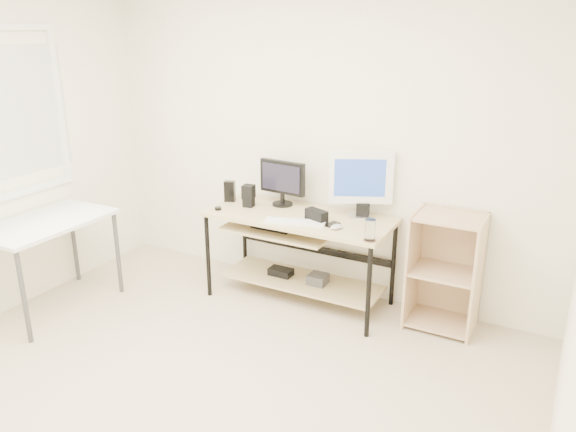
# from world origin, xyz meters

# --- Properties ---
(room) EXTENTS (4.01, 4.01, 2.62)m
(room) POSITION_xyz_m (-0.14, 0.04, 1.32)
(room) COLOR beige
(room) RESTS_ON ground
(desk) EXTENTS (1.50, 0.65, 0.75)m
(desk) POSITION_xyz_m (-0.03, 1.66, 0.54)
(desk) COLOR tan
(desk) RESTS_ON ground
(side_table) EXTENTS (0.60, 1.00, 0.75)m
(side_table) POSITION_xyz_m (-1.68, 0.60, 0.67)
(side_table) COLOR white
(side_table) RESTS_ON ground
(shelf_unit) EXTENTS (0.50, 0.40, 0.90)m
(shelf_unit) POSITION_xyz_m (1.15, 1.82, 0.45)
(shelf_unit) COLOR tan
(shelf_unit) RESTS_ON ground
(black_monitor) EXTENTS (0.42, 0.17, 0.38)m
(black_monitor) POSITION_xyz_m (-0.25, 1.82, 0.97)
(black_monitor) COLOR black
(black_monitor) RESTS_ON desk
(white_imac) EXTENTS (0.47, 0.25, 0.53)m
(white_imac) POSITION_xyz_m (0.44, 1.85, 1.06)
(white_imac) COLOR silver
(white_imac) RESTS_ON desk
(keyboard) EXTENTS (0.48, 0.26, 0.02)m
(keyboard) POSITION_xyz_m (0.06, 1.47, 0.76)
(keyboard) COLOR white
(keyboard) RESTS_ON desk
(mouse) EXTENTS (0.11, 0.13, 0.04)m
(mouse) POSITION_xyz_m (0.39, 1.50, 0.77)
(mouse) COLOR #B2B2B7
(mouse) RESTS_ON desk
(center_speaker) EXTENTS (0.20, 0.14, 0.09)m
(center_speaker) POSITION_xyz_m (0.18, 1.59, 0.80)
(center_speaker) COLOR black
(center_speaker) RESTS_ON desk
(speaker_left) EXTENTS (0.10, 0.10, 0.18)m
(speaker_left) POSITION_xyz_m (-0.48, 1.66, 0.85)
(speaker_left) COLOR black
(speaker_left) RESTS_ON desk
(speaker_right) EXTENTS (0.12, 0.12, 0.12)m
(speaker_right) POSITION_xyz_m (0.46, 1.86, 0.81)
(speaker_right) COLOR black
(speaker_right) RESTS_ON desk
(audio_controller) EXTENTS (0.10, 0.08, 0.18)m
(audio_controller) POSITION_xyz_m (-0.70, 1.70, 0.84)
(audio_controller) COLOR black
(audio_controller) RESTS_ON desk
(volume_puck) EXTENTS (0.06, 0.06, 0.02)m
(volume_puck) POSITION_xyz_m (-0.65, 1.46, 0.76)
(volume_puck) COLOR black
(volume_puck) RESTS_ON desk
(smartphone) EXTENTS (0.11, 0.14, 0.01)m
(smartphone) POSITION_xyz_m (0.32, 1.57, 0.75)
(smartphone) COLOR black
(smartphone) RESTS_ON desk
(coaster) EXTENTS (0.12, 0.12, 0.01)m
(coaster) POSITION_xyz_m (0.69, 1.39, 0.75)
(coaster) COLOR #8E6140
(coaster) RESTS_ON desk
(drinking_glass) EXTENTS (0.09, 0.09, 0.15)m
(drinking_glass) POSITION_xyz_m (0.69, 1.39, 0.83)
(drinking_glass) COLOR white
(drinking_glass) RESTS_ON coaster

